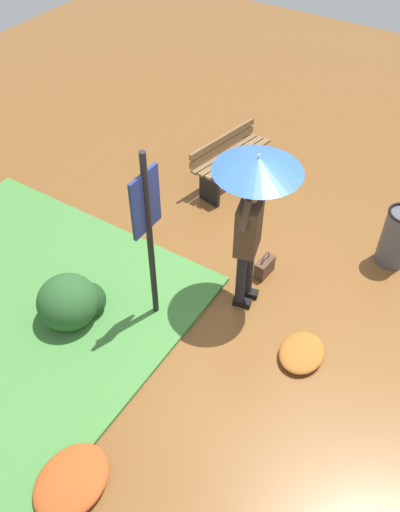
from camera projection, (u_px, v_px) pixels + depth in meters
name	position (u px, v px, depth m)	size (l,w,h in m)	color
ground_plane	(262.00, 303.00, 6.64)	(18.00, 18.00, 0.00)	brown
person_with_umbrella	(254.00, 196.00, 5.66)	(0.96, 0.96, 2.04)	black
info_sign_post	(148.00, 222.00, 5.53)	(0.44, 0.07, 2.30)	black
handbag	(265.00, 267.00, 6.91)	(0.31, 0.16, 0.37)	#4C3323
park_bench	(230.00, 158.00, 8.17)	(1.41, 0.63, 0.75)	black
trash_bin	(397.00, 237.00, 6.88)	(0.42, 0.42, 0.83)	#4C4C51
shrub_cluster	(72.00, 301.00, 6.27)	(0.78, 0.71, 0.64)	#285628
leaf_pile_near_person	(302.00, 353.00, 6.03)	(0.61, 0.49, 0.13)	#A86023
leaf_pile_by_bench	(72.00, 481.00, 4.99)	(0.79, 0.63, 0.17)	#B74C1E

